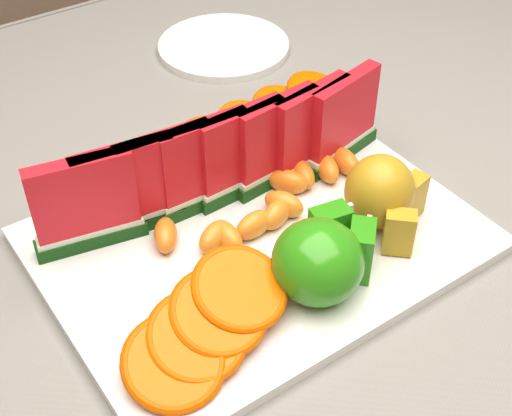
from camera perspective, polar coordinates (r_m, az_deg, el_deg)
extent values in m
cube|color=#4B2619|center=(0.73, -7.15, -3.06)|extent=(1.40, 0.90, 0.03)
cube|color=#4B2619|center=(1.51, 8.09, 5.05)|extent=(0.06, 0.06, 0.72)
cube|color=slate|center=(0.72, -7.27, -1.98)|extent=(1.52, 1.02, 0.01)
cube|color=slate|center=(1.17, -19.39, 8.94)|extent=(1.52, 0.01, 0.20)
cube|color=silver|center=(0.69, 0.15, -2.51)|extent=(0.40, 0.30, 0.01)
ellipsoid|color=#2E951B|center=(0.61, 4.97, -4.32)|extent=(0.10, 0.10, 0.07)
cube|color=#2E951B|center=(0.64, 8.35, -3.47)|extent=(0.04, 0.04, 0.05)
cube|color=beige|center=(0.64, 8.75, -3.25)|extent=(0.03, 0.03, 0.05)
cube|color=#2E951B|center=(0.65, 5.88, -1.97)|extent=(0.04, 0.03, 0.05)
cube|color=beige|center=(0.66, 6.28, -1.76)|extent=(0.03, 0.01, 0.05)
ellipsoid|color=#AF8405|center=(0.68, 9.85, 1.30)|extent=(0.09, 0.09, 0.07)
cube|color=#AF8405|center=(0.67, 11.36, -1.90)|extent=(0.03, 0.03, 0.04)
cube|color=#AF8405|center=(0.71, 12.33, 0.91)|extent=(0.03, 0.02, 0.04)
cylinder|color=silver|center=(1.00, -2.61, 12.80)|extent=(0.23, 0.23, 0.01)
cube|color=#103B12|center=(0.69, -12.99, -2.32)|extent=(0.11, 0.04, 0.01)
cube|color=silver|center=(0.68, -13.12, -1.72)|extent=(0.10, 0.04, 0.01)
cube|color=red|center=(0.66, -13.67, 0.97)|extent=(0.10, 0.04, 0.08)
cube|color=#103B12|center=(0.70, -9.90, -1.25)|extent=(0.11, 0.04, 0.01)
cube|color=silver|center=(0.69, -9.99, -0.64)|extent=(0.10, 0.03, 0.01)
cube|color=red|center=(0.66, -10.41, 2.06)|extent=(0.10, 0.03, 0.08)
cube|color=#103B12|center=(0.71, -6.87, -0.19)|extent=(0.11, 0.03, 0.01)
cube|color=silver|center=(0.70, -6.94, 0.42)|extent=(0.10, 0.03, 0.01)
cube|color=red|center=(0.67, -7.22, 3.12)|extent=(0.10, 0.02, 0.08)
cube|color=#103B12|center=(0.72, -3.94, 0.83)|extent=(0.11, 0.02, 0.01)
cube|color=silver|center=(0.71, -3.97, 1.44)|extent=(0.10, 0.02, 0.01)
cube|color=red|center=(0.68, -4.14, 4.14)|extent=(0.10, 0.02, 0.08)
cube|color=#103B12|center=(0.73, -1.10, 1.82)|extent=(0.11, 0.02, 0.01)
cube|color=silver|center=(0.72, -1.11, 2.43)|extent=(0.10, 0.02, 0.01)
cube|color=red|center=(0.70, -1.15, 5.11)|extent=(0.10, 0.02, 0.08)
cube|color=#103B12|center=(0.75, 1.64, 2.77)|extent=(0.11, 0.03, 0.01)
cube|color=silver|center=(0.74, 1.65, 3.37)|extent=(0.10, 0.03, 0.01)
cube|color=red|center=(0.71, 1.72, 6.03)|extent=(0.10, 0.02, 0.08)
cube|color=#103B12|center=(0.76, 4.26, 3.67)|extent=(0.11, 0.04, 0.01)
cube|color=silver|center=(0.76, 4.30, 4.27)|extent=(0.10, 0.03, 0.01)
cube|color=red|center=(0.73, 4.46, 6.89)|extent=(0.10, 0.03, 0.08)
cube|color=#103B12|center=(0.78, 6.77, 4.52)|extent=(0.11, 0.04, 0.01)
cube|color=silver|center=(0.78, 6.82, 5.11)|extent=(0.10, 0.04, 0.01)
cube|color=red|center=(0.75, 7.08, 7.69)|extent=(0.10, 0.04, 0.08)
cylinder|color=#F96000|center=(0.57, -6.60, -12.13)|extent=(0.09, 0.09, 0.03)
torus|color=#D55810|center=(0.57, -6.60, -12.13)|extent=(0.10, 0.10, 0.04)
cylinder|color=#F96000|center=(0.58, -4.77, -10.20)|extent=(0.08, 0.08, 0.03)
torus|color=#D55810|center=(0.58, -4.77, -10.20)|extent=(0.09, 0.09, 0.04)
cylinder|color=#F96000|center=(0.59, -3.01, -8.30)|extent=(0.08, 0.08, 0.03)
torus|color=#D55810|center=(0.59, -3.01, -8.30)|extent=(0.09, 0.08, 0.04)
cylinder|color=#F96000|center=(0.60, -1.33, -6.47)|extent=(0.08, 0.08, 0.03)
torus|color=#D55810|center=(0.60, -1.33, -6.47)|extent=(0.10, 0.09, 0.04)
cylinder|color=#F96000|center=(0.72, -13.25, 0.83)|extent=(0.06, 0.06, 0.02)
torus|color=#D55810|center=(0.72, -13.25, 0.83)|extent=(0.07, 0.07, 0.03)
cylinder|color=#F96000|center=(0.74, -9.92, 2.41)|extent=(0.07, 0.07, 0.02)
torus|color=#D55810|center=(0.74, -9.92, 2.41)|extent=(0.08, 0.08, 0.03)
cylinder|color=#F96000|center=(0.75, -6.71, 3.92)|extent=(0.07, 0.07, 0.02)
torus|color=#D55810|center=(0.75, -6.71, 3.92)|extent=(0.08, 0.08, 0.03)
cylinder|color=#F96000|center=(0.77, -3.60, 5.37)|extent=(0.08, 0.08, 0.02)
torus|color=#D55810|center=(0.77, -3.60, 5.37)|extent=(0.09, 0.09, 0.03)
cylinder|color=#F96000|center=(0.79, -0.63, 6.73)|extent=(0.08, 0.08, 0.02)
torus|color=#D55810|center=(0.79, -0.63, 6.73)|extent=(0.09, 0.09, 0.03)
cylinder|color=#F96000|center=(0.81, 2.21, 8.01)|extent=(0.09, 0.09, 0.02)
torus|color=#D55810|center=(0.81, 2.21, 8.01)|extent=(0.10, 0.10, 0.03)
cylinder|color=#F96000|center=(0.83, 4.91, 9.20)|extent=(0.09, 0.09, 0.02)
torus|color=#D55810|center=(0.83, 4.91, 9.20)|extent=(0.10, 0.10, 0.03)
ellipsoid|color=#FF4307|center=(0.67, -7.25, -2.17)|extent=(0.04, 0.05, 0.03)
ellipsoid|color=#FF4307|center=(0.67, -3.33, -2.31)|extent=(0.05, 0.04, 0.03)
ellipsoid|color=#FF4307|center=(0.67, -2.34, -2.31)|extent=(0.02, 0.04, 0.03)
ellipsoid|color=#FF4307|center=(0.68, -0.16, -1.36)|extent=(0.04, 0.03, 0.03)
ellipsoid|color=#FF4307|center=(0.69, 1.67, -0.48)|extent=(0.05, 0.04, 0.03)
ellipsoid|color=#FF4307|center=(0.70, 2.25, 0.31)|extent=(0.04, 0.05, 0.03)
ellipsoid|color=#FF4307|center=(0.73, 2.56, 2.10)|extent=(0.04, 0.05, 0.03)
ellipsoid|color=#FF4307|center=(0.74, 3.71, 2.74)|extent=(0.03, 0.05, 0.03)
ellipsoid|color=#FF4307|center=(0.75, 5.67, 3.18)|extent=(0.03, 0.05, 0.03)
ellipsoid|color=#FF4307|center=(0.76, 7.13, 3.72)|extent=(0.02, 0.04, 0.03)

